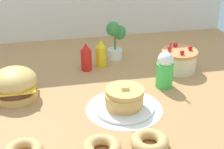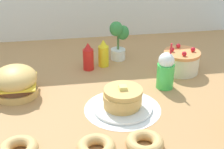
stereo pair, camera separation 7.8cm
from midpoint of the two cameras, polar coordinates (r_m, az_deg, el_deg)
name	(u,v)px [view 2 (the right image)]	position (r m, az deg, el deg)	size (l,w,h in m)	color
ground_plane	(116,104)	(1.89, 1.80, -4.90)	(2.28, 2.11, 0.02)	#B27F4C
doily_mat	(123,109)	(1.82, 3.01, -5.77)	(0.41, 0.41, 0.00)	white
burger	(15,82)	(1.97, -14.81, -1.23)	(0.25, 0.25, 0.18)	#DBA859
pancake_stack	(123,100)	(1.79, 3.02, -4.33)	(0.32, 0.32, 0.14)	white
layer_cake	(181,61)	(2.24, 12.51, 2.13)	(0.23, 0.23, 0.17)	beige
ketchup_bottle	(88,57)	(2.22, -2.99, 2.90)	(0.07, 0.07, 0.19)	red
mustard_bottle	(104,54)	(2.26, -0.34, 3.47)	(0.07, 0.07, 0.19)	yellow
cream_soda_cup	(166,71)	(2.01, 10.07, 0.64)	(0.10, 0.10, 0.28)	green
donut_pink_glaze	(19,149)	(1.55, -13.95, -12.02)	(0.17, 0.17, 0.05)	tan
donut_chocolate	(96,147)	(1.52, -1.17, -12.11)	(0.17, 0.17, 0.05)	tan
donut_vanilla	(145,143)	(1.55, 6.96, -11.28)	(0.17, 0.17, 0.05)	tan
potted_plant	(118,39)	(2.34, 2.01, 6.00)	(0.13, 0.11, 0.28)	white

